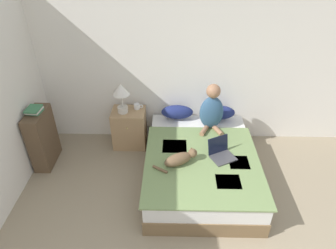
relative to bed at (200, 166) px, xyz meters
name	(u,v)px	position (x,y,z in m)	size (l,w,h in m)	color
wall_back	(198,66)	(-0.02, 1.08, 1.04)	(5.89, 0.05, 2.55)	white
bed	(200,166)	(0.00, 0.00, 0.00)	(1.52, 2.01, 0.47)	brown
pillow_near	(177,112)	(-0.33, 0.87, 0.35)	(0.50, 0.22, 0.22)	navy
pillow_far	(219,112)	(0.33, 0.87, 0.35)	(0.50, 0.22, 0.22)	navy
person_sitting	(212,110)	(0.17, 0.61, 0.56)	(0.36, 0.35, 0.73)	#33567A
cat_tabby	(180,159)	(-0.30, -0.23, 0.33)	(0.58, 0.36, 0.18)	brown
laptop_open	(221,153)	(0.26, -0.07, 0.29)	(0.41, 0.40, 0.25)	#424247
nightstand	(130,128)	(-1.10, 0.79, 0.08)	(0.52, 0.44, 0.64)	tan
table_lamp	(121,93)	(-1.18, 0.77, 0.73)	(0.26, 0.26, 0.48)	beige
coffee_mug	(137,106)	(-0.96, 0.87, 0.45)	(0.14, 0.09, 0.08)	white
bookshelf	(43,138)	(-2.32, 0.32, 0.21)	(0.23, 0.56, 0.89)	brown
book_stack_top	(34,110)	(-2.33, 0.32, 0.69)	(0.20, 0.24, 0.08)	#3D7A51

